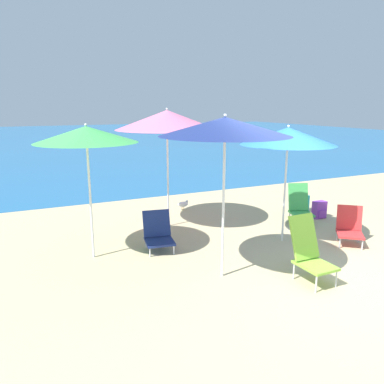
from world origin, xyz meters
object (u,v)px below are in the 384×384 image
Objects in this scene: beach_chair_green at (300,204)px; beach_chair_lime at (309,250)px; beach_umbrella_pink at (167,120)px; beach_chair_navy at (158,233)px; beach_umbrella_navy at (225,127)px; beach_umbrella_green at (86,135)px; beach_umbrella_blue at (288,136)px; backpack_teal at (302,204)px; beach_chair_red at (350,226)px; backpack_purple at (319,210)px; seagull at (183,204)px.

beach_chair_green is 2.86m from beach_chair_lime.
beach_umbrella_pink is 3.66× the size of beach_chair_navy.
beach_chair_navy is (-0.49, 1.39, -1.86)m from beach_umbrella_navy.
beach_umbrella_green is (-1.71, -1.01, -0.16)m from beach_umbrella_pink.
beach_umbrella_navy reaches higher than beach_umbrella_blue.
backpack_teal is at bearing -5.48° from beach_umbrella_pink.
backpack_purple is (0.64, 1.42, -0.13)m from beach_chair_red.
backpack_purple is at bearing -37.02° from seagull.
beach_umbrella_navy is 1.07× the size of beach_umbrella_green.
beach_chair_green is at bearing 178.08° from backpack_purple.
beach_umbrella_green is 5.50× the size of backpack_teal.
beach_umbrella_green is (-1.57, 1.49, -0.16)m from beach_umbrella_navy.
backpack_teal is at bearing 49.82° from beach_chair_lime.
beach_chair_red is 0.84× the size of beach_chair_green.
beach_umbrella_blue is 5.34× the size of backpack_teal.
beach_umbrella_blue is at bearing -139.83° from backpack_teal.
backpack_purple is 1.40× the size of seagull.
backpack_purple is (2.31, 2.24, -0.26)m from beach_chair_lime.
beach_umbrella_blue is 5.58× the size of backpack_purple.
beach_umbrella_pink is 3.78m from backpack_teal.
beach_chair_red is at bearing -107.50° from backpack_teal.
beach_umbrella_blue is 0.88× the size of beach_umbrella_pink.
seagull is (0.76, 1.00, -2.02)m from beach_umbrella_pink.
beach_chair_red is 0.74× the size of beach_chair_lime.
beach_chair_green is (2.82, 1.65, -1.79)m from beach_umbrella_navy.
seagull is at bearing 106.86° from beach_umbrella_blue.
seagull is at bearing 151.93° from backpack_teal.
backpack_purple reaches higher than seagull.
beach_umbrella_pink is 1.99m from beach_umbrella_green.
beach_umbrella_pink is at bearing -127.41° from seagull.
beach_chair_red is at bearing 4.40° from beach_umbrella_navy.
beach_chair_lime is at bearing -43.27° from beach_chair_navy.
beach_umbrella_green is 5.27m from backpack_purple.
beach_chair_red is at bearing 25.23° from beach_chair_lime.
beach_chair_lime reaches higher than beach_chair_navy.
beach_umbrella_blue reaches higher than backpack_teal.
beach_umbrella_green is 3.32× the size of beach_chair_navy.
beach_chair_green reaches higher than backpack_purple.
beach_umbrella_navy is 4.23m from backpack_purple.
backpack_purple is at bearing -88.09° from backpack_teal.
backpack_purple is at bearing -14.95° from beach_umbrella_pink.
beach_umbrella_navy reaches higher than beach_umbrella_green.
beach_chair_red is (4.30, -1.28, -1.68)m from beach_umbrella_green.
beach_chair_red is 1.44m from beach_chair_green.
beach_chair_navy is 2.53m from beach_chair_lime.
beach_umbrella_navy is 3.56× the size of beach_chair_navy.
beach_umbrella_blue is at bearing -171.21° from beach_chair_red.
backpack_teal is 2.78m from seagull.
beach_chair_red reaches higher than backpack_teal.
beach_chair_navy is at bearing -4.87° from beach_umbrella_green.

